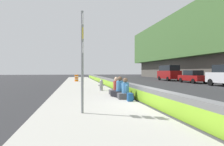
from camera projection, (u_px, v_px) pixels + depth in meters
The scene contains 12 objects.
ground_plane at pixel (155, 108), 8.51m from camera, with size 160.00×160.00×0.00m, color #2B2B2D.
sidewalk_strip at pixel (94, 109), 8.01m from camera, with size 80.00×4.40×0.14m, color #A8A59E.
jersey_barrier at pixel (155, 99), 8.50m from camera, with size 76.00×0.45×0.85m.
route_sign_post at pixel (82, 54), 6.88m from camera, with size 0.44×0.09×3.60m.
fire_hydrant at pixel (101, 85), 14.84m from camera, with size 0.26×0.46×0.88m.
seated_person_foreground at pixel (125, 92), 10.48m from camera, with size 0.72×0.82×1.12m.
seated_person_middle at pixel (120, 90), 11.37m from camera, with size 0.95×1.03×1.17m.
seated_person_rear at pixel (116, 89), 12.33m from camera, with size 0.75×0.86×1.11m.
backpack at pixel (130, 97), 9.61m from camera, with size 0.32×0.28×0.40m.
construction_barrel at pixel (76, 78), 27.94m from camera, with size 0.54×0.54×0.95m.
parked_car_fourth at pixel (193, 77), 26.38m from camera, with size 4.53×2.01×1.71m.
parked_car_midline at pixel (169, 73), 32.80m from camera, with size 5.13×2.16×2.56m.
Camera 1 is at (-7.99, 3.42, 1.63)m, focal length 31.37 mm.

